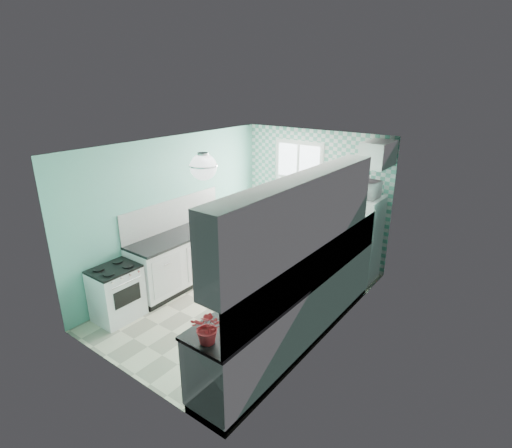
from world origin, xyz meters
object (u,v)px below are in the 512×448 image
Objects in this scene: ceiling_light at (203,167)px; fridge at (358,238)px; fruit_bowl at (236,320)px; stove at (117,292)px; potted_plant at (208,327)px; microwave at (363,189)px; sink at (327,258)px.

ceiling_light reaches higher than fridge.
fruit_bowl is (1.20, -0.84, -1.35)m from ceiling_light.
fridge is 3.46m from fruit_bowl.
stove is 3.28× the size of fruit_bowl.
fridge is 4.30× the size of potted_plant.
fridge is 6.22× the size of fruit_bowl.
ceiling_light reaches higher than potted_plant.
stove is (-2.31, -3.32, -0.33)m from fridge.
potted_plant is at bearing -90.00° from fruit_bowl.
fruit_bowl is at bearing 90.00° from potted_plant.
fruit_bowl is 3.52m from microwave.
fridge is 3.89m from potted_plant.
ceiling_light is 3.24m from fridge.
stove is 3.13m from sink.
potted_plant is at bearing -89.23° from sink.
stove is 2.46m from fruit_bowl.
microwave reaches higher than fruit_bowl.
stove is at bearing 176.82° from fruit_bowl.
ceiling_light is at bearing 133.65° from potted_plant.
microwave is at bearing 91.49° from fruit_bowl.
fruit_bowl is at bearing 94.97° from microwave.
ceiling_light is 2.92m from microwave.
potted_plant is at bearing -12.65° from stove.
fruit_bowl is at bearing -34.96° from ceiling_light.
fridge is at bearing 58.01° from microwave.
fridge is at bearing 66.99° from ceiling_light.
potted_plant is (0.09, -3.87, 0.36)m from fridge.
sink is 2.07m from fruit_bowl.
sink is at bearing 45.55° from ceiling_light.
fruit_bowl is (2.40, -0.13, 0.55)m from stove.
fruit_bowl is (0.09, -3.45, 0.22)m from fridge.
microwave is at bearing 66.98° from ceiling_light.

